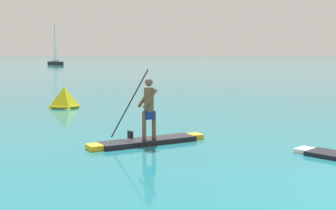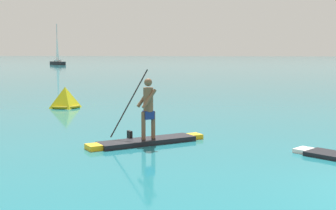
% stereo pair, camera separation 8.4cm
% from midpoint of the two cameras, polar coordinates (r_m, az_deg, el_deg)
% --- Properties ---
extents(paddleboarder_near_left, '(2.86, 2.41, 1.97)m').
position_cam_midpoint_polar(paddleboarder_near_left, '(12.01, -2.50, -3.37)').
color(paddleboarder_near_left, black).
rests_on(paddleboarder_near_left, ground).
extents(race_marker_buoy, '(1.43, 1.43, 0.91)m').
position_cam_midpoint_polar(race_marker_buoy, '(20.12, -12.69, 0.77)').
color(race_marker_buoy, yellow).
rests_on(race_marker_buoy, ground).
extents(sailboat_left_horizon, '(3.80, 3.33, 7.33)m').
position_cam_midpoint_polar(sailboat_left_horizon, '(84.65, -13.71, 5.67)').
color(sailboat_left_horizon, black).
rests_on(sailboat_left_horizon, ground).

